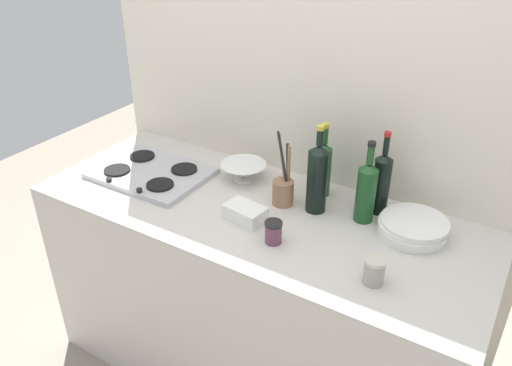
% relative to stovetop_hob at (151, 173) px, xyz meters
% --- Properties ---
extents(counter_block, '(1.80, 0.70, 0.90)m').
position_rel_stovetop_hob_xyz_m(counter_block, '(0.54, 0.00, -0.46)').
color(counter_block, beige).
rests_on(counter_block, ground).
extents(backsplash_panel, '(1.90, 0.06, 2.39)m').
position_rel_stovetop_hob_xyz_m(backsplash_panel, '(0.54, 0.38, 0.28)').
color(backsplash_panel, beige).
rests_on(backsplash_panel, ground).
extents(stovetop_hob, '(0.49, 0.36, 0.04)m').
position_rel_stovetop_hob_xyz_m(stovetop_hob, '(0.00, 0.00, 0.00)').
color(stovetop_hob, '#B2B2B7').
rests_on(stovetop_hob, counter_block).
extents(plate_stack, '(0.25, 0.25, 0.06)m').
position_rel_stovetop_hob_xyz_m(plate_stack, '(1.10, 0.15, 0.02)').
color(plate_stack, white).
rests_on(plate_stack, counter_block).
extents(wine_bottle_leftmost, '(0.08, 0.08, 0.35)m').
position_rel_stovetop_hob_xyz_m(wine_bottle_leftmost, '(0.73, 0.12, 0.13)').
color(wine_bottle_leftmost, black).
rests_on(wine_bottle_leftmost, counter_block).
extents(wine_bottle_mid_left, '(0.07, 0.07, 0.32)m').
position_rel_stovetop_hob_xyz_m(wine_bottle_mid_left, '(0.92, 0.16, 0.11)').
color(wine_bottle_mid_left, '#19471E').
rests_on(wine_bottle_mid_left, counter_block).
extents(wine_bottle_mid_right, '(0.07, 0.07, 0.31)m').
position_rel_stovetop_hob_xyz_m(wine_bottle_mid_right, '(0.70, 0.25, 0.11)').
color(wine_bottle_mid_right, '#19471E').
rests_on(wine_bottle_mid_right, counter_block).
extents(wine_bottle_rightmost, '(0.07, 0.07, 0.34)m').
position_rel_stovetop_hob_xyz_m(wine_bottle_rightmost, '(0.95, 0.24, 0.12)').
color(wine_bottle_rightmost, black).
rests_on(wine_bottle_rightmost, counter_block).
extents(mixing_bowl, '(0.20, 0.20, 0.07)m').
position_rel_stovetop_hob_xyz_m(mixing_bowl, '(0.36, 0.18, 0.03)').
color(mixing_bowl, white).
rests_on(mixing_bowl, counter_block).
extents(butter_dish, '(0.17, 0.12, 0.06)m').
position_rel_stovetop_hob_xyz_m(butter_dish, '(0.54, -0.08, 0.01)').
color(butter_dish, white).
rests_on(butter_dish, counter_block).
extents(utensil_crock, '(0.08, 0.08, 0.31)m').
position_rel_stovetop_hob_xyz_m(utensil_crock, '(0.60, 0.10, 0.05)').
color(utensil_crock, '#996B4C').
rests_on(utensil_crock, counter_block).
extents(condiment_jar_front, '(0.07, 0.07, 0.09)m').
position_rel_stovetop_hob_xyz_m(condiment_jar_front, '(1.08, -0.17, 0.03)').
color(condiment_jar_front, '#9E998C').
rests_on(condiment_jar_front, counter_block).
extents(condiment_jar_rear, '(0.06, 0.06, 0.08)m').
position_rel_stovetop_hob_xyz_m(condiment_jar_rear, '(0.70, -0.15, 0.03)').
color(condiment_jar_rear, '#66384C').
rests_on(condiment_jar_rear, counter_block).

